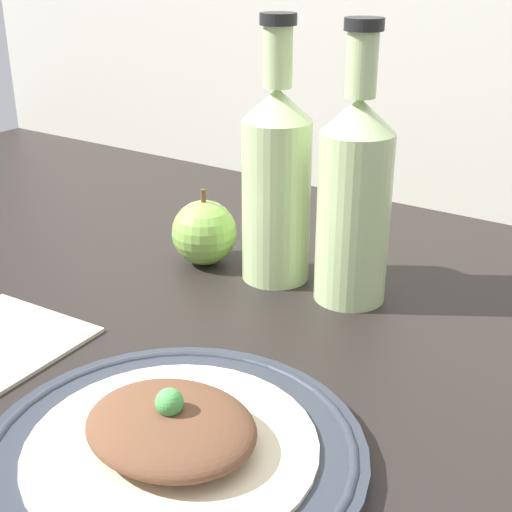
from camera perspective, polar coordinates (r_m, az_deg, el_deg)
The scene contains 6 objects.
ground_plane at distance 69.28cm, azimuth -4.87°, elevation -9.43°, with size 180.00×110.00×4.00cm, color black.
plate at distance 55.55cm, azimuth -6.71°, elevation -15.39°, with size 29.36×29.36×1.52cm.
plated_food at distance 54.38cm, azimuth -6.81°, elevation -13.81°, with size 21.97×21.97×5.13cm.
cider_bottle_left at distance 79.56cm, azimuth 1.65°, elevation 6.11°, with size 7.76×7.76×29.49cm.
cider_bottle_right at distance 75.08cm, azimuth 7.88°, elevation 4.83°, with size 7.76×7.76×29.49cm.
apple at distance 86.21cm, azimuth -4.16°, elevation 1.89°, with size 7.88×7.88×9.39cm.
Camera 1 is at (37.35, -44.76, 35.44)cm, focal length 50.00 mm.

